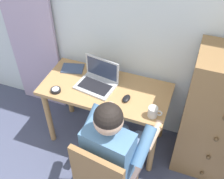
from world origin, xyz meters
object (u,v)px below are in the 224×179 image
at_px(chair, 105,176).
at_px(laptop, 98,80).
at_px(desk, 106,97).
at_px(desk_clock, 56,90).
at_px(dresser, 218,118).
at_px(coffee_mug, 153,112).
at_px(notebook_pad, 73,68).
at_px(person_seated, 116,144).
at_px(computer_mouse, 126,98).

height_order(chair, laptop, laptop).
height_order(desk, laptop, laptop).
relative_size(laptop, desk_clock, 4.16).
bearing_deg(desk, laptop, 164.82).
xyz_separation_m(laptop, desk_clock, (-0.32, -0.22, -0.04)).
distance_m(dresser, coffee_mug, 0.59).
bearing_deg(notebook_pad, dresser, -17.93).
distance_m(notebook_pad, coffee_mug, 0.95).
xyz_separation_m(person_seated, notebook_pad, (-0.69, 0.66, 0.06)).
bearing_deg(computer_mouse, notebook_pad, 166.89).
bearing_deg(notebook_pad, desk_clock, -104.24).
relative_size(chair, notebook_pad, 4.15).
bearing_deg(coffee_mug, notebook_pad, 159.79).
xyz_separation_m(person_seated, laptop, (-0.37, 0.54, 0.10)).
bearing_deg(laptop, coffee_mug, -19.80).
xyz_separation_m(chair, notebook_pad, (-0.67, 0.84, 0.24)).
bearing_deg(chair, computer_mouse, 93.48).
distance_m(desk, coffee_mug, 0.54).
distance_m(desk, person_seated, 0.59).
relative_size(desk, notebook_pad, 5.59).
relative_size(chair, desk_clock, 9.69).
bearing_deg(desk_clock, desk, 26.22).
bearing_deg(person_seated, notebook_pad, 136.30).
bearing_deg(chair, desk_clock, 143.13).
bearing_deg(notebook_pad, person_seated, -58.38).
bearing_deg(desk, coffee_mug, -20.58).
bearing_deg(dresser, laptop, -177.79).
bearing_deg(desk, person_seated, -60.88).
xyz_separation_m(chair, laptop, (-0.35, 0.72, 0.29)).
bearing_deg(person_seated, dresser, 38.69).
bearing_deg(dresser, person_seated, -141.31).
bearing_deg(chair, notebook_pad, 128.42).
bearing_deg(notebook_pad, laptop, -35.60).
height_order(person_seated, computer_mouse, person_seated).
height_order(dresser, computer_mouse, dresser).
distance_m(chair, computer_mouse, 0.67).
height_order(desk, coffee_mug, coffee_mug).
height_order(chair, coffee_mug, chair).
height_order(chair, desk_clock, chair).
bearing_deg(dresser, desk_clock, -169.47).
bearing_deg(chair, laptop, 115.76).
relative_size(dresser, computer_mouse, 12.71).
bearing_deg(dresser, coffee_mug, -154.80).
relative_size(chair, laptop, 2.33).
bearing_deg(person_seated, desk_clock, 155.25).
bearing_deg(coffee_mug, laptop, 160.20).
distance_m(person_seated, computer_mouse, 0.44).
distance_m(laptop, desk_clock, 0.39).
xyz_separation_m(dresser, coffee_mug, (-0.52, -0.25, 0.13)).
bearing_deg(computer_mouse, person_seated, -75.58).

